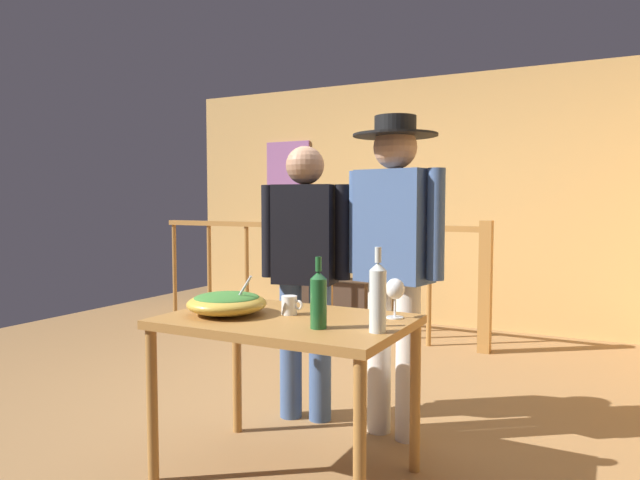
{
  "coord_description": "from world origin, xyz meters",
  "views": [
    {
      "loc": [
        1.74,
        -3.09,
        1.28
      ],
      "look_at": [
        0.39,
        -0.51,
        1.08
      ],
      "focal_mm": 32.5,
      "sensor_mm": 36.0,
      "label": 1
    }
  ],
  "objects_px": {
    "stair_railing": "(354,264)",
    "tv_console": "(333,300)",
    "mug_white": "(290,305)",
    "person_standing_left": "(305,261)",
    "person_standing_right": "(394,246)",
    "flat_screen_tv": "(332,259)",
    "salad_bowl": "(227,302)",
    "wine_bottle_green": "(319,299)",
    "wine_glass": "(395,290)",
    "framed_picture": "(288,168)",
    "wine_bottle_clear": "(378,296)",
    "serving_table": "(286,336)"
  },
  "relations": [
    {
      "from": "stair_railing",
      "to": "tv_console",
      "type": "distance_m",
      "value": 0.92
    },
    {
      "from": "mug_white",
      "to": "person_standing_left",
      "type": "height_order",
      "value": "person_standing_left"
    },
    {
      "from": "person_standing_right",
      "to": "tv_console",
      "type": "bearing_deg",
      "value": -46.36
    },
    {
      "from": "flat_screen_tv",
      "to": "mug_white",
      "type": "relative_size",
      "value": 4.35
    },
    {
      "from": "person_standing_right",
      "to": "salad_bowl",
      "type": "bearing_deg",
      "value": 64.43
    },
    {
      "from": "stair_railing",
      "to": "mug_white",
      "type": "xyz_separation_m",
      "value": [
        0.84,
        -2.6,
        0.1
      ]
    },
    {
      "from": "wine_bottle_green",
      "to": "person_standing_left",
      "type": "bearing_deg",
      "value": 122.35
    },
    {
      "from": "stair_railing",
      "to": "wine_bottle_green",
      "type": "bearing_deg",
      "value": -68.6
    },
    {
      "from": "wine_glass",
      "to": "stair_railing",
      "type": "bearing_deg",
      "value": 118.05
    },
    {
      "from": "salad_bowl",
      "to": "person_standing_right",
      "type": "bearing_deg",
      "value": 53.14
    },
    {
      "from": "salad_bowl",
      "to": "person_standing_right",
      "type": "distance_m",
      "value": 0.95
    },
    {
      "from": "framed_picture",
      "to": "stair_railing",
      "type": "bearing_deg",
      "value": -35.81
    },
    {
      "from": "wine_bottle_green",
      "to": "mug_white",
      "type": "xyz_separation_m",
      "value": [
        -0.25,
        0.2,
        -0.08
      ]
    },
    {
      "from": "tv_console",
      "to": "wine_bottle_clear",
      "type": "bearing_deg",
      "value": -61.06
    },
    {
      "from": "person_standing_left",
      "to": "stair_railing",
      "type": "bearing_deg",
      "value": -84.88
    },
    {
      "from": "tv_console",
      "to": "wine_bottle_green",
      "type": "height_order",
      "value": "wine_bottle_green"
    },
    {
      "from": "stair_railing",
      "to": "flat_screen_tv",
      "type": "distance_m",
      "value": 0.77
    },
    {
      "from": "stair_railing",
      "to": "wine_bottle_clear",
      "type": "height_order",
      "value": "stair_railing"
    },
    {
      "from": "serving_table",
      "to": "wine_bottle_clear",
      "type": "bearing_deg",
      "value": -9.93
    },
    {
      "from": "stair_railing",
      "to": "salad_bowl",
      "type": "bearing_deg",
      "value": -78.08
    },
    {
      "from": "framed_picture",
      "to": "flat_screen_tv",
      "type": "distance_m",
      "value": 1.28
    },
    {
      "from": "salad_bowl",
      "to": "person_standing_left",
      "type": "xyz_separation_m",
      "value": [
        0.01,
        0.74,
        0.12
      ]
    },
    {
      "from": "person_standing_left",
      "to": "tv_console",
      "type": "bearing_deg",
      "value": -78.34
    },
    {
      "from": "framed_picture",
      "to": "salad_bowl",
      "type": "height_order",
      "value": "framed_picture"
    },
    {
      "from": "framed_picture",
      "to": "person_standing_left",
      "type": "relative_size",
      "value": 0.38
    },
    {
      "from": "wine_bottle_clear",
      "to": "stair_railing",
      "type": "bearing_deg",
      "value": 116.01
    },
    {
      "from": "tv_console",
      "to": "wine_bottle_clear",
      "type": "height_order",
      "value": "wine_bottle_clear"
    },
    {
      "from": "tv_console",
      "to": "wine_glass",
      "type": "bearing_deg",
      "value": -59.23
    },
    {
      "from": "wine_glass",
      "to": "person_standing_right",
      "type": "xyz_separation_m",
      "value": [
        -0.17,
        0.46,
        0.17
      ]
    },
    {
      "from": "mug_white",
      "to": "person_standing_right",
      "type": "height_order",
      "value": "person_standing_right"
    },
    {
      "from": "wine_bottle_clear",
      "to": "framed_picture",
      "type": "bearing_deg",
      "value": 125.31
    },
    {
      "from": "serving_table",
      "to": "mug_white",
      "type": "bearing_deg",
      "value": 105.42
    },
    {
      "from": "wine_bottle_clear",
      "to": "mug_white",
      "type": "relative_size",
      "value": 3.18
    },
    {
      "from": "flat_screen_tv",
      "to": "mug_white",
      "type": "bearing_deg",
      "value": -66.9
    },
    {
      "from": "flat_screen_tv",
      "to": "wine_bottle_clear",
      "type": "relative_size",
      "value": 1.37
    },
    {
      "from": "stair_railing",
      "to": "flat_screen_tv",
      "type": "xyz_separation_m",
      "value": [
        -0.51,
        0.57,
        -0.03
      ]
    },
    {
      "from": "stair_railing",
      "to": "mug_white",
      "type": "distance_m",
      "value": 2.74
    },
    {
      "from": "framed_picture",
      "to": "mug_white",
      "type": "bearing_deg",
      "value": -59.23
    },
    {
      "from": "flat_screen_tv",
      "to": "wine_bottle_green",
      "type": "relative_size",
      "value": 1.58
    },
    {
      "from": "wine_glass",
      "to": "wine_bottle_green",
      "type": "distance_m",
      "value": 0.41
    },
    {
      "from": "mug_white",
      "to": "tv_console",
      "type": "bearing_deg",
      "value": 112.9
    },
    {
      "from": "framed_picture",
      "to": "mug_white",
      "type": "height_order",
      "value": "framed_picture"
    },
    {
      "from": "person_standing_left",
      "to": "salad_bowl",
      "type": "bearing_deg",
      "value": 77.97
    },
    {
      "from": "wine_glass",
      "to": "mug_white",
      "type": "bearing_deg",
      "value": -161.97
    },
    {
      "from": "wine_glass",
      "to": "mug_white",
      "type": "xyz_separation_m",
      "value": [
        -0.46,
        -0.15,
        -0.08
      ]
    },
    {
      "from": "stair_railing",
      "to": "wine_glass",
      "type": "distance_m",
      "value": 2.78
    },
    {
      "from": "serving_table",
      "to": "wine_glass",
      "type": "distance_m",
      "value": 0.54
    },
    {
      "from": "serving_table",
      "to": "person_standing_right",
      "type": "height_order",
      "value": "person_standing_right"
    },
    {
      "from": "salad_bowl",
      "to": "wine_bottle_clear",
      "type": "relative_size",
      "value": 1.07
    },
    {
      "from": "wine_bottle_green",
      "to": "wine_bottle_clear",
      "type": "distance_m",
      "value": 0.25
    }
  ]
}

